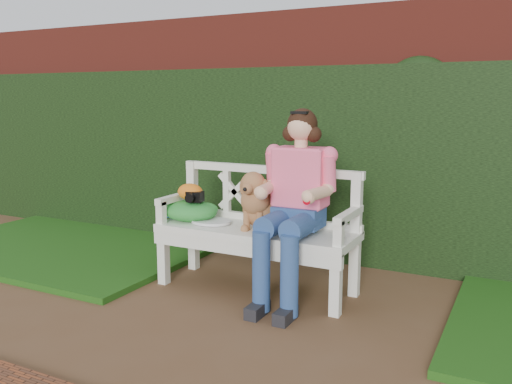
% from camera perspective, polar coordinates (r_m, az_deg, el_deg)
% --- Properties ---
extents(ground, '(60.00, 60.00, 0.00)m').
position_cam_1_polar(ground, '(3.49, -0.81, -14.40)').
color(ground, brown).
extents(brick_wall, '(10.00, 0.30, 2.20)m').
position_cam_1_polar(brick_wall, '(4.95, 9.56, 5.90)').
color(brick_wall, maroon).
rests_on(brick_wall, ground).
extents(ivy_hedge, '(10.00, 0.18, 1.70)m').
position_cam_1_polar(ivy_hedge, '(4.76, 8.67, 2.75)').
color(ivy_hedge, '#224216').
rests_on(ivy_hedge, ground).
extents(grass_left, '(2.60, 2.00, 0.05)m').
position_cam_1_polar(grass_left, '(5.56, -18.71, -5.32)').
color(grass_left, '#1C4914').
rests_on(grass_left, ground).
extents(garden_bench, '(1.60, 0.67, 0.48)m').
position_cam_1_polar(garden_bench, '(4.10, 0.00, -7.04)').
color(garden_bench, white).
rests_on(garden_bench, ground).
extents(seated_woman, '(0.62, 0.79, 1.32)m').
position_cam_1_polar(seated_woman, '(3.84, 4.41, -1.79)').
color(seated_woman, '#FB4E6F').
rests_on(seated_woman, ground).
extents(dog, '(0.36, 0.45, 0.44)m').
position_cam_1_polar(dog, '(3.99, 0.38, -0.71)').
color(dog, brown).
rests_on(dog, garden_bench).
extents(tennis_racket, '(0.65, 0.36, 0.03)m').
position_cam_1_polar(tennis_racket, '(4.20, -5.09, -3.06)').
color(tennis_racket, silver).
rests_on(tennis_racket, garden_bench).
extents(green_bag, '(0.48, 0.38, 0.16)m').
position_cam_1_polar(green_bag, '(4.31, -7.00, -1.91)').
color(green_bag, '#1C7712').
rests_on(green_bag, garden_bench).
extents(camera_item, '(0.13, 0.11, 0.08)m').
position_cam_1_polar(camera_item, '(4.23, -6.44, -0.47)').
color(camera_item, black).
rests_on(camera_item, green_bag).
extents(baseball_glove, '(0.24, 0.21, 0.13)m').
position_cam_1_polar(baseball_glove, '(4.29, -6.95, 0.01)').
color(baseball_glove, orange).
rests_on(baseball_glove, green_bag).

